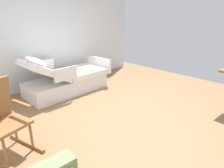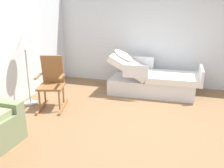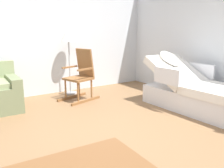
{
  "view_description": "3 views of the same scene",
  "coord_description": "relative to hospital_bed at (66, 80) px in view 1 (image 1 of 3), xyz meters",
  "views": [
    {
      "loc": [
        -2.24,
        2.38,
        1.82
      ],
      "look_at": [
        -0.27,
        0.51,
        0.85
      ],
      "focal_mm": 31.16,
      "sensor_mm": 36.0,
      "label": 1
    },
    {
      "loc": [
        -3.69,
        -0.64,
        1.93
      ],
      "look_at": [
        0.09,
        0.52,
        0.7
      ],
      "focal_mm": 39.12,
      "sensor_mm": 36.0,
      "label": 2
    },
    {
      "loc": [
        -1.76,
        -2.47,
        1.41
      ],
      "look_at": [
        0.23,
        0.47,
        0.61
      ],
      "focal_mm": 38.07,
      "sensor_mm": 36.0,
      "label": 3
    }
  ],
  "objects": [
    {
      "name": "ground_plane",
      "position": [
        -1.82,
        -0.07,
        -0.31
      ],
      "size": [
        6.71,
        6.71,
        0.0
      ],
      "primitive_type": "plane",
      "color": "olive"
    },
    {
      "name": "rocking_chair",
      "position": [
        -1.42,
        1.8,
        0.2
      ],
      "size": [
        0.86,
        0.66,
        1.05
      ],
      "color": "brown",
      "rests_on": "ground"
    },
    {
      "name": "hospital_bed",
      "position": [
        0.0,
        0.0,
        0.0
      ],
      "size": [
        1.06,
        2.09,
        1.05
      ],
      "color": "silver",
      "rests_on": "ground"
    },
    {
      "name": "side_wall",
      "position": [
        0.78,
        -0.07,
        1.04
      ],
      "size": [
        0.1,
        5.57,
        2.7
      ],
      "primitive_type": "cube",
      "color": "silver",
      "rests_on": "ground"
    }
  ]
}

